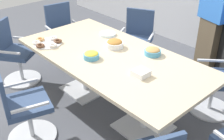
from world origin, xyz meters
name	(u,v)px	position (x,y,z in m)	size (l,w,h in m)	color
ground_plane	(112,107)	(0.00, 0.00, -0.01)	(10.00, 10.00, 0.01)	#4C4F56
conference_table	(112,65)	(0.00, 0.00, 0.63)	(2.40, 1.20, 0.75)	#CCB793
office_chair_0	(219,83)	(0.92, 0.92, 0.41)	(0.76, 0.76, 0.91)	silver
office_chair_1	(136,43)	(-0.57, 1.04, 0.41)	(0.73, 0.73, 0.91)	silver
office_chair_2	(63,35)	(-1.61, 0.36, 0.41)	(0.61, 0.61, 0.91)	silver
office_chair_3	(15,56)	(-1.44, -0.59, 0.41)	(0.75, 0.75, 0.91)	silver
office_chair_4	(23,109)	(-0.20, -1.10, 0.41)	(0.67, 0.67, 0.91)	silver
person_standing_0	(215,13)	(0.32, 1.68, 0.97)	(0.61, 0.33, 1.84)	brown
snack_bowl_pretzels	(115,44)	(-0.14, 0.18, 0.80)	(0.22, 0.22, 0.10)	white
snack_bowl_chips_yellow	(91,55)	(-0.10, -0.23, 0.79)	(0.18, 0.18, 0.09)	#4C9EC6
snack_bowl_cookies	(153,51)	(0.31, 0.37, 0.79)	(0.20, 0.20, 0.09)	#4C9EC6
donut_platter	(47,43)	(-0.80, -0.40, 0.77)	(0.37, 0.36, 0.04)	white
plate_stack	(107,34)	(-0.50, 0.37, 0.77)	(0.23, 0.23, 0.03)	white
napkin_pile	(141,73)	(0.55, -0.09, 0.78)	(0.15, 0.15, 0.06)	white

